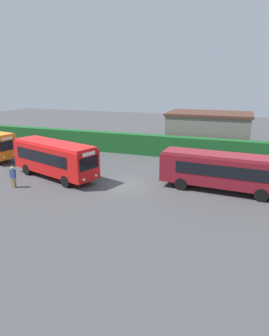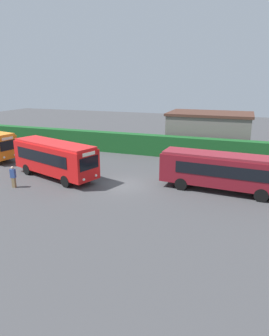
% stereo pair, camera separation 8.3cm
% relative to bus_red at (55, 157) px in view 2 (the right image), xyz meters
% --- Properties ---
extents(ground_plane, '(109.94, 109.94, 0.00)m').
position_rel_bus_red_xyz_m(ground_plane, '(6.58, 0.23, -1.87)').
color(ground_plane, '#424244').
extents(bus_red, '(9.26, 5.10, 3.25)m').
position_rel_bus_red_xyz_m(bus_red, '(0.00, 0.00, 0.00)').
color(bus_red, red).
rests_on(bus_red, ground_plane).
extents(bus_maroon, '(9.89, 2.98, 3.02)m').
position_rel_bus_red_xyz_m(bus_maroon, '(14.40, 1.58, -0.11)').
color(bus_maroon, maroon).
rests_on(bus_maroon, ground_plane).
extents(person_center, '(0.53, 0.50, 1.83)m').
position_rel_bus_red_xyz_m(person_center, '(-10.48, 4.78, -0.90)').
color(person_center, olive).
rests_on(person_center, ground_plane).
extents(person_right, '(0.45, 0.32, 1.81)m').
position_rel_bus_red_xyz_m(person_right, '(-1.69, -3.45, -0.91)').
color(person_right, olive).
rests_on(person_right, ground_plane).
extents(hedge_row, '(66.97, 1.28, 2.38)m').
position_rel_bus_red_xyz_m(hedge_row, '(6.58, 11.13, -0.68)').
color(hedge_row, '#195323').
rests_on(hedge_row, ground_plane).
extents(depot_building, '(9.86, 6.46, 4.75)m').
position_rel_bus_red_xyz_m(depot_building, '(11.67, 15.50, 0.52)').
color(depot_building, slate).
rests_on(depot_building, ground_plane).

